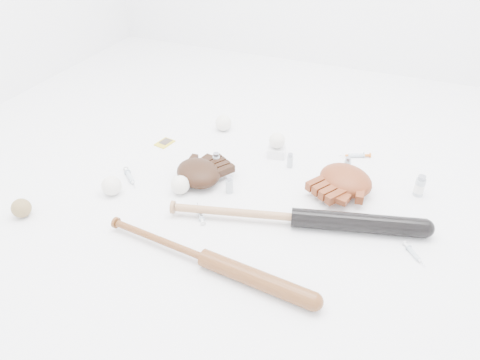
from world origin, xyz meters
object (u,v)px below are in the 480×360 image
at_px(glove_dark, 198,173).
at_px(pedestal, 276,151).
at_px(bat_dark, 294,217).
at_px(bat_wood, 205,258).

relative_size(glove_dark, pedestal, 3.19).
distance_m(bat_dark, glove_dark, 0.46).
distance_m(glove_dark, pedestal, 0.39).
xyz_separation_m(glove_dark, pedestal, (0.23, 0.32, -0.02)).
bearing_deg(bat_dark, glove_dark, 150.61).
bearing_deg(bat_wood, glove_dark, 125.23).
relative_size(bat_dark, glove_dark, 4.00).
bearing_deg(glove_dark, bat_dark, 17.55).
xyz_separation_m(bat_dark, glove_dark, (-0.45, 0.11, 0.01)).
bearing_deg(pedestal, glove_dark, -125.99).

